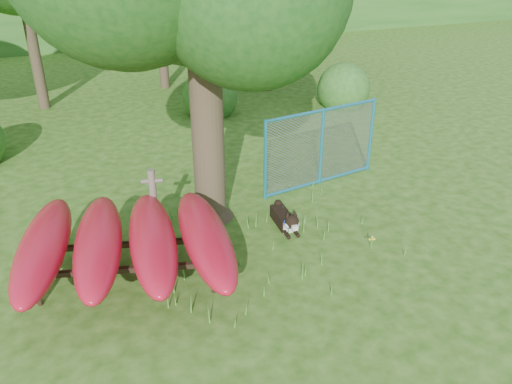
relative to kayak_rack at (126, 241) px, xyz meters
name	(u,v)px	position (x,y,z in m)	size (l,w,h in m)	color
ground	(274,275)	(2.26, -0.74, -0.83)	(80.00, 80.00, 0.00)	#264F0F
wooden_post	(154,203)	(0.74, 1.23, -0.07)	(0.39, 0.17, 1.44)	brown
kayak_rack	(126,241)	(0.00, 0.00, 0.00)	(3.67, 3.95, 1.09)	black
husky_dog	(286,220)	(3.17, 0.60, -0.64)	(0.39, 1.20, 0.53)	black
fence_section	(321,147)	(4.84, 2.13, 0.08)	(3.10, 0.51, 3.04)	teal
wildflower_clump	(372,240)	(4.27, -0.73, -0.63)	(0.12, 0.11, 0.25)	#4B902F
shrub_right	(342,106)	(8.76, 7.26, -0.83)	(1.80, 1.80, 1.80)	#265C1E
shrub_mid	(211,114)	(4.26, 8.26, -0.83)	(1.80, 1.80, 1.80)	#265C1E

